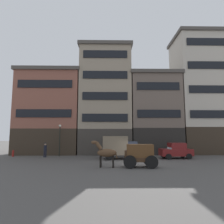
# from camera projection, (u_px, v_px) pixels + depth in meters

# --- Properties ---
(ground_plane) EXTENTS (120.00, 120.00, 0.00)m
(ground_plane) POSITION_uv_depth(u_px,v_px,m) (134.00, 163.00, 18.63)
(ground_plane) COLOR #4C4947
(building_far_left) EXTENTS (9.50, 6.62, 12.41)m
(building_far_left) POSITION_uv_depth(u_px,v_px,m) (51.00, 112.00, 28.94)
(building_far_left) COLOR #33281E
(building_far_left) RESTS_ON ground_plane
(building_center_left) EXTENTS (7.98, 6.62, 16.24)m
(building_center_left) POSITION_uv_depth(u_px,v_px,m) (105.00, 100.00, 29.30)
(building_center_left) COLOR #38332D
(building_center_left) RESTS_ON ground_plane
(building_center_right) EXTENTS (7.66, 6.62, 12.04)m
(building_center_right) POSITION_uv_depth(u_px,v_px,m) (154.00, 113.00, 29.19)
(building_center_right) COLOR black
(building_center_right) RESTS_ON ground_plane
(building_far_right) EXTENTS (8.32, 6.62, 18.49)m
(building_far_right) POSITION_uv_depth(u_px,v_px,m) (201.00, 93.00, 29.68)
(building_far_right) COLOR #33281E
(building_far_right) RESTS_ON ground_plane
(cargo_wagon) EXTENTS (3.00, 1.70, 1.98)m
(cargo_wagon) POSITION_uv_depth(u_px,v_px,m) (139.00, 154.00, 16.53)
(cargo_wagon) COLOR #3D2819
(cargo_wagon) RESTS_ON ground_plane
(draft_horse) EXTENTS (2.35, 0.72, 2.30)m
(draft_horse) POSITION_uv_depth(u_px,v_px,m) (106.00, 153.00, 16.49)
(draft_horse) COLOR #513823
(draft_horse) RESTS_ON ground_plane
(delivery_truck_near) EXTENTS (4.43, 2.31, 2.62)m
(delivery_truck_near) POSITION_uv_depth(u_px,v_px,m) (120.00, 147.00, 21.88)
(delivery_truck_near) COLOR #333847
(delivery_truck_near) RESTS_ON ground_plane
(sedan_dark) EXTENTS (3.79, 2.03, 1.83)m
(sedan_dark) POSITION_uv_depth(u_px,v_px,m) (176.00, 151.00, 22.31)
(sedan_dark) COLOR maroon
(sedan_dark) RESTS_ON ground_plane
(pedestrian_officer) EXTENTS (0.50, 0.50, 1.79)m
(pedestrian_officer) POSITION_uv_depth(u_px,v_px,m) (45.00, 149.00, 23.46)
(pedestrian_officer) COLOR black
(pedestrian_officer) RESTS_ON ground_plane
(streetlamp_curbside) EXTENTS (0.32, 0.32, 4.12)m
(streetlamp_curbside) POSITION_uv_depth(u_px,v_px,m) (60.00, 136.00, 24.79)
(streetlamp_curbside) COLOR black
(streetlamp_curbside) RESTS_ON ground_plane
(fire_hydrant_curbside) EXTENTS (0.24, 0.24, 0.83)m
(fire_hydrant_curbside) POSITION_uv_depth(u_px,v_px,m) (13.00, 153.00, 24.05)
(fire_hydrant_curbside) COLOR maroon
(fire_hydrant_curbside) RESTS_ON ground_plane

